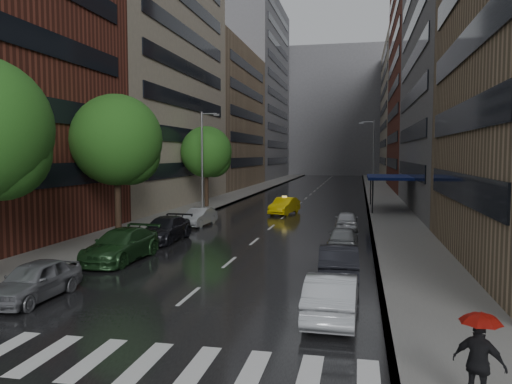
{
  "coord_description": "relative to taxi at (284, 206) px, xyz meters",
  "views": [
    {
      "loc": [
        6.19,
        -13.49,
        5.35
      ],
      "look_at": [
        0.0,
        16.5,
        3.0
      ],
      "focal_mm": 35.0,
      "sensor_mm": 36.0,
      "label": 1
    }
  ],
  "objects": [
    {
      "name": "ground",
      "position": [
        0.23,
        -30.1,
        -0.74
      ],
      "size": [
        220.0,
        220.0,
        0.0
      ],
      "primitive_type": "plane",
      "color": "gray",
      "rests_on": "ground"
    },
    {
      "name": "road",
      "position": [
        0.23,
        19.9,
        -0.73
      ],
      "size": [
        14.0,
        140.0,
        0.01
      ],
      "primitive_type": "cube",
      "color": "black",
      "rests_on": "ground"
    },
    {
      "name": "sidewalk_left",
      "position": [
        -8.77,
        19.9,
        -0.66
      ],
      "size": [
        4.0,
        140.0,
        0.15
      ],
      "primitive_type": "cube",
      "color": "gray",
      "rests_on": "ground"
    },
    {
      "name": "sidewalk_right",
      "position": [
        9.23,
        19.9,
        -0.66
      ],
      "size": [
        4.0,
        140.0,
        0.15
      ],
      "primitive_type": "cube",
      "color": "gray",
      "rests_on": "ground"
    },
    {
      "name": "crosswalk",
      "position": [
        0.43,
        -32.1,
        -0.73
      ],
      "size": [
        13.15,
        2.8,
        0.01
      ],
      "color": "silver",
      "rests_on": "ground"
    },
    {
      "name": "buildings_left",
      "position": [
        -14.77,
        28.69,
        15.25
      ],
      "size": [
        8.0,
        108.0,
        38.0
      ],
      "color": "maroon",
      "rests_on": "ground"
    },
    {
      "name": "buildings_right",
      "position": [
        15.23,
        26.61,
        14.29
      ],
      "size": [
        8.05,
        109.1,
        36.0
      ],
      "color": "#937A5B",
      "rests_on": "ground"
    },
    {
      "name": "building_far",
      "position": [
        0.23,
        87.9,
        15.26
      ],
      "size": [
        40.0,
        14.0,
        32.0
      ],
      "primitive_type": "cube",
      "color": "slate",
      "rests_on": "ground"
    },
    {
      "name": "tree_mid",
      "position": [
        -8.37,
        -14.84,
        5.45
      ],
      "size": [
        5.68,
        5.68,
        9.04
      ],
      "color": "#382619",
      "rests_on": "ground"
    },
    {
      "name": "tree_far",
      "position": [
        -8.37,
        3.75,
        4.78
      ],
      "size": [
        5.07,
        5.07,
        8.08
      ],
      "color": "#382619",
      "rests_on": "ground"
    },
    {
      "name": "taxi",
      "position": [
        0.0,
        0.0,
        0.0
      ],
      "size": [
        2.38,
        4.7,
        1.48
      ],
      "primitive_type": "imported",
      "rotation": [
        0.0,
        0.0,
        -0.19
      ],
      "color": "yellow",
      "rests_on": "ground"
    },
    {
      "name": "parked_cars_left",
      "position": [
        -5.17,
        -18.68,
        0.0
      ],
      "size": [
        2.43,
        23.42,
        1.58
      ],
      "color": "slate",
      "rests_on": "ground"
    },
    {
      "name": "parked_cars_right",
      "position": [
        5.63,
        -19.25,
        -0.02
      ],
      "size": [
        1.8,
        23.52,
        1.51
      ],
      "color": "#9FA3A8",
      "rests_on": "ground"
    },
    {
      "name": "ped_red_umbrella",
      "position": [
        8.9,
        -32.96,
        0.59
      ],
      "size": [
        1.15,
        0.91,
        2.01
      ],
      "color": "black",
      "rests_on": "sidewalk_right"
    },
    {
      "name": "street_lamp_left",
      "position": [
        -7.49,
        -0.1,
        4.15
      ],
      "size": [
        1.74,
        0.22,
        9.0
      ],
      "color": "gray",
      "rests_on": "sidewalk_left"
    },
    {
      "name": "street_lamp_right",
      "position": [
        7.95,
        14.9,
        4.15
      ],
      "size": [
        1.74,
        0.22,
        9.0
      ],
      "color": "gray",
      "rests_on": "sidewalk_right"
    },
    {
      "name": "awning",
      "position": [
        9.22,
        4.9,
        2.39
      ],
      "size": [
        4.0,
        8.0,
        3.12
      ],
      "color": "navy",
      "rests_on": "sidewalk_right"
    }
  ]
}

